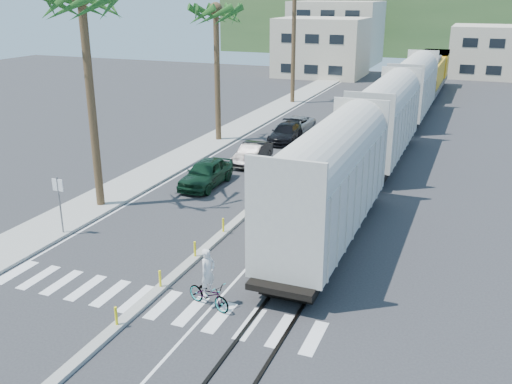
% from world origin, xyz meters
% --- Properties ---
extents(ground, '(140.00, 140.00, 0.00)m').
position_xyz_m(ground, '(0.00, 0.00, 0.00)').
color(ground, '#28282B').
rests_on(ground, ground).
extents(sidewalk, '(3.00, 90.00, 0.15)m').
position_xyz_m(sidewalk, '(-8.50, 25.00, 0.07)').
color(sidewalk, gray).
rests_on(sidewalk, ground).
extents(rails, '(1.56, 100.00, 0.06)m').
position_xyz_m(rails, '(5.00, 28.00, 0.03)').
color(rails, black).
rests_on(rails, ground).
extents(median, '(0.45, 60.00, 0.85)m').
position_xyz_m(median, '(0.00, 19.96, 0.09)').
color(median, gray).
rests_on(median, ground).
extents(crosswalk, '(14.00, 2.20, 0.01)m').
position_xyz_m(crosswalk, '(0.00, -2.00, 0.01)').
color(crosswalk, silver).
rests_on(crosswalk, ground).
extents(lane_markings, '(9.42, 90.00, 0.01)m').
position_xyz_m(lane_markings, '(-2.15, 25.00, 0.00)').
color(lane_markings, silver).
rests_on(lane_markings, ground).
extents(freight_train, '(3.00, 60.94, 5.85)m').
position_xyz_m(freight_train, '(5.00, 26.70, 2.91)').
color(freight_train, beige).
rests_on(freight_train, ground).
extents(palm_trees, '(3.50, 37.20, 13.75)m').
position_xyz_m(palm_trees, '(-8.10, 22.70, 10.81)').
color(palm_trees, brown).
rests_on(palm_trees, ground).
extents(street_sign, '(0.60, 0.08, 3.00)m').
position_xyz_m(street_sign, '(-7.30, 2.00, 1.97)').
color(street_sign, slate).
rests_on(street_sign, ground).
extents(buildings, '(38.00, 27.00, 10.00)m').
position_xyz_m(buildings, '(-6.41, 71.66, 4.36)').
color(buildings, '#BCAE95').
rests_on(buildings, ground).
extents(hillside, '(80.00, 20.00, 12.00)m').
position_xyz_m(hillside, '(0.00, 100.00, 6.00)').
color(hillside, '#385628').
rests_on(hillside, ground).
extents(car_lead, '(2.04, 4.89, 1.65)m').
position_xyz_m(car_lead, '(-4.13, 11.42, 0.83)').
color(car_lead, black).
rests_on(car_lead, ground).
extents(car_second, '(1.70, 4.46, 1.45)m').
position_xyz_m(car_second, '(-3.29, 16.96, 0.73)').
color(car_second, black).
rests_on(car_second, ground).
extents(car_third, '(2.62, 5.15, 1.42)m').
position_xyz_m(car_third, '(-3.21, 23.76, 0.71)').
color(car_third, black).
rests_on(car_third, ground).
extents(car_rear, '(3.17, 5.21, 1.32)m').
position_xyz_m(car_rear, '(-3.49, 27.08, 0.66)').
color(car_rear, '#96989A').
rests_on(car_rear, ground).
extents(cyclist, '(1.88, 2.43, 2.40)m').
position_xyz_m(cyclist, '(2.40, -1.46, 0.75)').
color(cyclist, '#9EA0A5').
rests_on(cyclist, ground).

